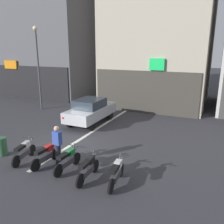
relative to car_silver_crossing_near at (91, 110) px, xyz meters
The scene contains 13 objects.
ground_plane 3.77m from the car_silver_crossing_near, 75.60° to the right, with size 120.00×120.00×0.00m, color #333338.
lane_centre_line 2.76m from the car_silver_crossing_near, 69.56° to the left, with size 0.20×18.00×0.01m, color silver.
building_corner_left 14.81m from the car_silver_crossing_near, 136.58° to the left, with size 9.23×8.88×17.08m.
building_mid_block 11.48m from the car_silver_crossing_near, 74.81° to the left, with size 8.29×9.58×15.94m.
car_silver_crossing_near is the anchor object (origin of this frame).
street_lamp 6.55m from the car_silver_crossing_near, 164.05° to the left, with size 0.36×0.36×6.44m.
motorcycle_silver_row_leftmost 5.90m from the car_silver_crossing_near, 89.11° to the right, with size 0.55×1.65×0.98m.
motorcycle_red_row_left_mid 5.90m from the car_silver_crossing_near, 78.44° to the right, with size 0.55×1.67×0.98m.
motorcycle_green_row_centre 6.19m from the car_silver_crossing_near, 68.50° to the right, with size 0.55×1.67×0.98m.
motorcycle_black_row_right_mid 6.88m from the car_silver_crossing_near, 60.81° to the right, with size 0.55×1.67×0.98m.
motorcycle_white_row_rightmost 7.35m from the car_silver_crossing_near, 52.83° to the right, with size 0.55×1.67×0.98m.
person_by_motorcycles 5.65m from the car_silver_crossing_near, 74.09° to the right, with size 0.38×0.26×1.67m.
trash_bin 6.02m from the car_silver_crossing_near, 102.18° to the right, with size 0.44×0.44×0.85m, color #2D5938.
Camera 1 is at (6.46, -9.01, 4.67)m, focal length 36.87 mm.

